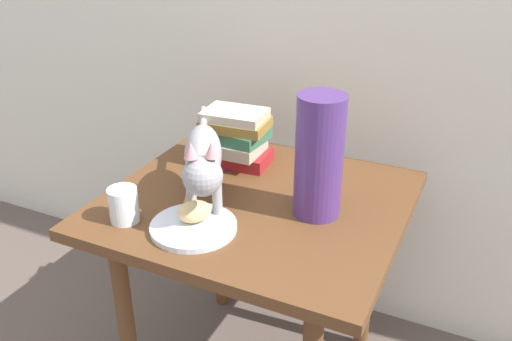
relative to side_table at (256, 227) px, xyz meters
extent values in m
cube|color=brown|center=(0.00, 0.00, 0.07)|extent=(0.74, 0.68, 0.03)
cylinder|color=brown|center=(-0.25, -0.25, -0.24)|extent=(0.04, 0.04, 0.59)
cylinder|color=brown|center=(-0.25, 0.25, -0.24)|extent=(0.04, 0.04, 0.59)
cylinder|color=brown|center=(0.25, 0.25, -0.24)|extent=(0.04, 0.04, 0.59)
cylinder|color=silver|center=(-0.07, -0.19, 0.09)|extent=(0.20, 0.20, 0.01)
ellipsoid|color=#E0BC7A|center=(-0.07, -0.18, 0.13)|extent=(0.10, 0.10, 0.05)
cylinder|color=#99999E|center=(-0.04, -0.12, 0.14)|extent=(0.02, 0.02, 0.10)
cylinder|color=#99999E|center=(-0.09, -0.15, 0.14)|extent=(0.02, 0.02, 0.10)
cylinder|color=#99999E|center=(-0.12, 0.01, 0.14)|extent=(0.02, 0.02, 0.10)
cylinder|color=#99999E|center=(-0.18, -0.02, 0.14)|extent=(0.02, 0.02, 0.10)
ellipsoid|color=#99999E|center=(-0.11, -0.06, 0.22)|extent=(0.21, 0.27, 0.11)
sphere|color=#99999E|center=(-0.04, -0.20, 0.23)|extent=(0.09, 0.09, 0.09)
cone|color=tan|center=(-0.02, -0.19, 0.30)|extent=(0.03, 0.03, 0.03)
cone|color=tan|center=(-0.05, -0.21, 0.30)|extent=(0.03, 0.03, 0.03)
cylinder|color=#99999E|center=(-0.21, 0.11, 0.23)|extent=(0.10, 0.15, 0.02)
cube|color=maroon|center=(-0.14, 0.17, 0.11)|extent=(0.19, 0.13, 0.04)
cube|color=#BCB299|center=(-0.15, 0.16, 0.14)|extent=(0.18, 0.13, 0.04)
cube|color=#336B4C|center=(-0.15, 0.17, 0.18)|extent=(0.19, 0.14, 0.03)
cube|color=olive|center=(-0.14, 0.16, 0.21)|extent=(0.19, 0.14, 0.03)
cube|color=#BCB299|center=(-0.14, 0.16, 0.24)|extent=(0.18, 0.13, 0.02)
cylinder|color=#4C2D72|center=(0.16, 0.00, 0.24)|extent=(0.11, 0.11, 0.30)
cylinder|color=silver|center=(-0.24, -0.23, 0.13)|extent=(0.07, 0.07, 0.08)
cylinder|color=silver|center=(-0.24, -0.23, 0.11)|extent=(0.06, 0.06, 0.04)
camera|label=1|loc=(0.52, -1.10, 0.77)|focal=38.19mm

